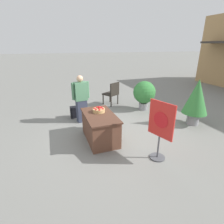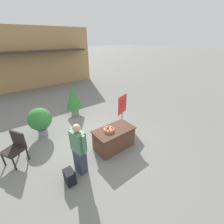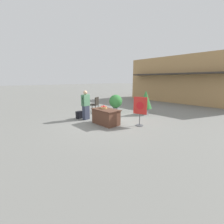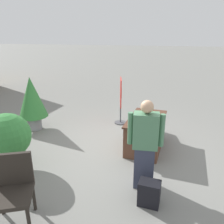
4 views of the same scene
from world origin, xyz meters
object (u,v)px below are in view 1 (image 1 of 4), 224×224
object	(u,v)px
patio_chair	(112,92)
potted_plant_far_right	(144,93)
person_visitor	(81,99)
potted_plant_near_right	(196,98)
backpack	(75,112)
poster_board	(160,128)
display_table	(100,127)
apple_basket	(99,110)

from	to	relation	value
patio_chair	potted_plant_far_right	bearing A→B (deg)	-164.89
person_visitor	patio_chair	bearing A→B (deg)	120.84
person_visitor	patio_chair	distance (m)	2.13
potted_plant_near_right	potted_plant_far_right	world-z (taller)	potted_plant_near_right
backpack	poster_board	bearing A→B (deg)	24.49
display_table	potted_plant_near_right	distance (m)	3.29
backpack	patio_chair	world-z (taller)	patio_chair
apple_basket	person_visitor	bearing A→B (deg)	-167.67
display_table	potted_plant_near_right	size ratio (longest dim) A/B	0.93
person_visitor	poster_board	size ratio (longest dim) A/B	1.15
person_visitor	patio_chair	world-z (taller)	person_visitor
patio_chair	potted_plant_near_right	world-z (taller)	potted_plant_near_right
apple_basket	backpack	distance (m)	1.84
apple_basket	person_visitor	xyz separation A→B (m)	(-1.24, -0.27, -0.00)
backpack	potted_plant_near_right	distance (m)	4.20
poster_board	potted_plant_far_right	world-z (taller)	poster_board
display_table	potted_plant_far_right	world-z (taller)	potted_plant_far_right
backpack	potted_plant_near_right	bearing A→B (deg)	62.26
person_visitor	patio_chair	size ratio (longest dim) A/B	1.59
apple_basket	poster_board	distance (m)	1.81
display_table	poster_board	xyz separation A→B (m)	(1.31, 1.03, 0.41)
potted_plant_far_right	poster_board	bearing A→B (deg)	-23.68
apple_basket	patio_chair	bearing A→B (deg)	152.76
person_visitor	poster_board	xyz separation A→B (m)	(2.75, 1.27, -0.03)
apple_basket	person_visitor	size ratio (longest dim) A/B	0.21
person_visitor	potted_plant_far_right	size ratio (longest dim) A/B	1.36
poster_board	potted_plant_far_right	distance (m)	3.39
backpack	patio_chair	size ratio (longest dim) A/B	0.41
potted_plant_near_right	backpack	bearing A→B (deg)	-117.74
poster_board	patio_chair	distance (m)	4.14
person_visitor	potted_plant_far_right	xyz separation A→B (m)	(-0.35, 2.63, -0.11)
potted_plant_near_right	person_visitor	bearing A→B (deg)	-113.18
apple_basket	person_visitor	world-z (taller)	person_visitor
display_table	poster_board	bearing A→B (deg)	38.29
potted_plant_far_right	display_table	bearing A→B (deg)	-53.12
person_visitor	apple_basket	bearing A→B (deg)	2.94
person_visitor	backpack	world-z (taller)	person_visitor
person_visitor	poster_board	world-z (taller)	person_visitor
apple_basket	potted_plant_near_right	xyz separation A→B (m)	(0.25, 3.22, 0.08)
display_table	backpack	size ratio (longest dim) A/B	3.39
patio_chair	potted_plant_near_right	distance (m)	3.43
potted_plant_near_right	potted_plant_far_right	size ratio (longest dim) A/B	1.29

